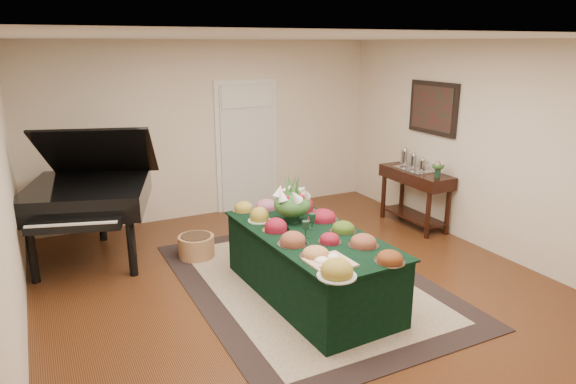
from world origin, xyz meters
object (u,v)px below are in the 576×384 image
mahogany_sideboard (415,183)px  buffet_table (310,265)px  floral_centerpiece (292,200)px  grand_piano (89,194)px

mahogany_sideboard → buffet_table: bearing=-152.8°
buffet_table → floral_centerpiece: (-0.01, 0.41, 0.62)m
mahogany_sideboard → floral_centerpiece: bearing=-160.8°
floral_centerpiece → grand_piano: size_ratio=0.22×
buffet_table → floral_centerpiece: 0.74m
grand_piano → mahogany_sideboard: 4.52m
buffet_table → grand_piano: size_ratio=1.13×
buffet_table → mahogany_sideboard: 2.81m
buffet_table → grand_piano: 2.91m
grand_piano → floral_centerpiece: bearing=-41.0°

